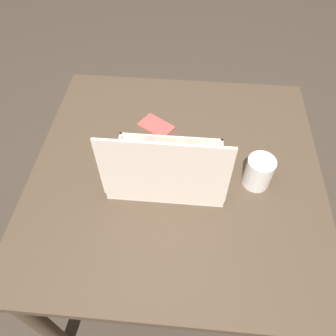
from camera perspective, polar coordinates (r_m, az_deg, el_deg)
The scene contains 5 objects.
ground_plane at distance 1.74m, azimuth 0.99°, elevation -15.22°, with size 8.00×8.00×0.00m, color #42382D.
dining_table at distance 1.19m, azimuth 1.40°, elevation -3.27°, with size 0.97×0.98×0.73m.
donut_box at distance 1.04m, azimuth -0.04°, elevation -0.19°, with size 0.36×0.26×0.28m.
coffee_mug at distance 1.07m, azimuth 15.53°, elevation -0.62°, with size 0.09×0.09×0.11m.
paper_napkin at distance 1.24m, azimuth -2.07°, elevation 7.32°, with size 0.15×0.13×0.01m.
Camera 1 is at (-0.03, 0.68, 1.61)m, focal length 35.00 mm.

